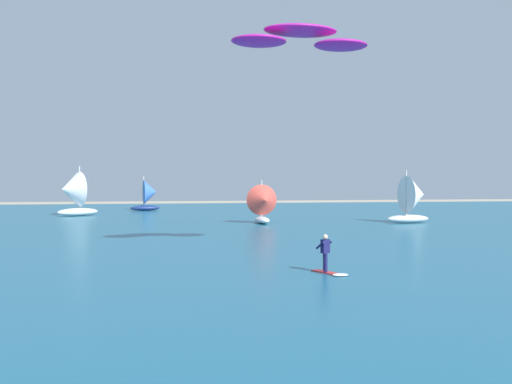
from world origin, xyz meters
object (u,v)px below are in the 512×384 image
at_px(sailboat_heeled_over, 263,204).
at_px(kite, 300,38).
at_px(sailboat_outermost, 72,193).
at_px(sailboat_trailing, 149,195).
at_px(sailboat_mid_right, 414,199).
at_px(kitesurfer, 328,259).

bearing_deg(sailboat_heeled_over, kite, -95.44).
relative_size(kite, sailboat_outermost, 1.32).
xyz_separation_m(sailboat_outermost, sailboat_trailing, (8.28, 10.42, -0.49)).
bearing_deg(sailboat_heeled_over, sailboat_outermost, 142.29).
bearing_deg(sailboat_trailing, sailboat_outermost, -128.46).
relative_size(sailboat_outermost, sailboat_trailing, 1.23).
xyz_separation_m(sailboat_mid_right, sailboat_outermost, (-33.06, 15.83, 0.29)).
relative_size(kitesurfer, sailboat_trailing, 0.44).
height_order(kitesurfer, sailboat_trailing, sailboat_trailing).
bearing_deg(sailboat_trailing, kite, -79.89).
height_order(kitesurfer, sailboat_mid_right, sailboat_mid_right).
xyz_separation_m(sailboat_mid_right, sailboat_heeled_over, (-14.10, 1.17, -0.42)).
relative_size(sailboat_outermost, sailboat_heeled_over, 1.38).
bearing_deg(kite, sailboat_heeled_over, 84.56).
distance_m(sailboat_outermost, sailboat_heeled_over, 23.98).
distance_m(kitesurfer, kite, 12.04).
height_order(kite, sailboat_mid_right, kite).
height_order(sailboat_mid_right, sailboat_trailing, sailboat_mid_right).
xyz_separation_m(sailboat_trailing, sailboat_heeled_over, (10.68, -25.08, -0.22)).
xyz_separation_m(kite, sailboat_trailing, (-8.52, 47.79, -9.30)).
xyz_separation_m(kitesurfer, kite, (0.09, 5.37, 10.77)).
height_order(sailboat_outermost, sailboat_heeled_over, sailboat_outermost).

